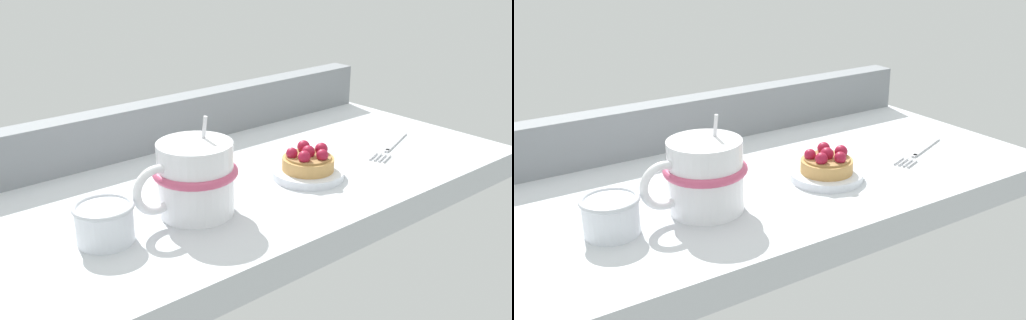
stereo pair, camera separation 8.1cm
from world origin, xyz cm
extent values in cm
cube|color=silver|center=(0.00, 0.00, -2.13)|extent=(83.94, 41.20, 4.25)
cube|color=gray|center=(0.00, 18.46, 3.87)|extent=(82.26, 4.28, 7.75)
cylinder|color=silver|center=(6.71, -6.49, 0.57)|extent=(10.44, 10.44, 1.15)
cylinder|color=silver|center=(6.71, -6.49, 0.29)|extent=(5.74, 5.74, 0.57)
cylinder|color=tan|center=(6.71, -6.49, 2.07)|extent=(7.47, 7.47, 1.84)
cylinder|color=#A37942|center=(6.71, -6.49, 3.14)|extent=(6.58, 6.58, 0.30)
sphere|color=maroon|center=(6.71, -6.49, 3.85)|extent=(1.92, 1.92, 1.92)
sphere|color=maroon|center=(9.03, -6.80, 3.84)|extent=(1.87, 1.87, 1.87)
sphere|color=maroon|center=(7.70, -4.49, 3.90)|extent=(1.87, 1.87, 1.87)
sphere|color=maroon|center=(4.65, -5.23, 3.77)|extent=(1.68, 1.68, 1.68)
sphere|color=maroon|center=(4.83, -7.58, 3.86)|extent=(1.78, 1.78, 1.78)
sphere|color=maroon|center=(7.27, -8.69, 3.85)|extent=(1.72, 1.72, 1.72)
cylinder|color=white|center=(-12.31, -5.88, 4.68)|extent=(9.48, 9.48, 9.36)
torus|color=#C64C70|center=(-12.31, -5.88, 5.56)|extent=(10.65, 10.65, 1.12)
torus|color=white|center=(-17.97, -5.88, 4.68)|extent=(6.30, 1.06, 6.30)
cylinder|color=silver|center=(-10.42, -5.17, 9.64)|extent=(0.66, 1.44, 5.32)
cube|color=#B7B7BC|center=(28.73, -5.31, 0.30)|extent=(9.72, 4.28, 0.60)
cube|color=#B7B7BC|center=(24.00, -7.13, 0.30)|extent=(1.32, 0.95, 0.60)
cube|color=#B7B7BC|center=(20.34, -7.35, 0.30)|extent=(3.35, 1.48, 0.60)
cube|color=#B7B7BC|center=(20.60, -8.04, 0.30)|extent=(3.35, 1.48, 0.60)
cube|color=#B7B7BC|center=(20.86, -8.72, 0.30)|extent=(3.35, 1.48, 0.60)
cube|color=#B7B7BC|center=(21.12, -9.41, 0.30)|extent=(3.35, 1.48, 0.60)
cylinder|color=silver|center=(-24.63, -5.41, 2.16)|extent=(6.58, 6.58, 4.32)
torus|color=silver|center=(-24.63, -5.41, 4.32)|extent=(7.05, 7.05, 0.60)
camera|label=1|loc=(-51.41, -63.92, 33.63)|focal=42.73mm
camera|label=2|loc=(-44.97, -68.78, 33.63)|focal=42.73mm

